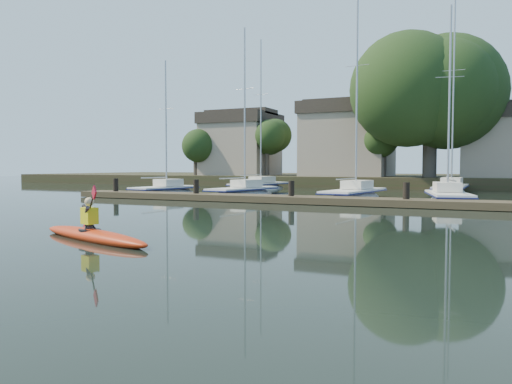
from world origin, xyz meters
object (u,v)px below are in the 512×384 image
at_px(sailboat_0, 165,197).
at_px(sailboat_5, 259,192).
at_px(sailboat_6, 451,196).
at_px(sailboat_2, 354,202).
at_px(sailboat_3, 448,206).
at_px(sailboat_1, 243,198).
at_px(dock, 346,201).
at_px(kayak, 92,233).

distance_m(sailboat_0, sailboat_5, 9.69).
bearing_deg(sailboat_6, sailboat_2, -117.69).
bearing_deg(sailboat_3, sailboat_5, 136.99).
bearing_deg(sailboat_2, sailboat_6, 67.40).
distance_m(sailboat_1, sailboat_2, 7.64).
distance_m(dock, sailboat_2, 4.84).
distance_m(sailboat_0, sailboat_3, 18.82).
bearing_deg(sailboat_5, kayak, -66.47).
height_order(sailboat_3, sailboat_5, sailboat_5).
relative_size(kayak, sailboat_6, 0.33).
bearing_deg(sailboat_6, sailboat_1, -143.88).
bearing_deg(sailboat_0, sailboat_6, 34.79).
xyz_separation_m(kayak, sailboat_1, (-5.25, 19.85, -0.36)).
bearing_deg(sailboat_6, sailboat_3, -85.92).
bearing_deg(sailboat_5, sailboat_1, -64.85).
bearing_deg(sailboat_2, sailboat_5, 146.80).
distance_m(dock, sailboat_1, 9.71).
bearing_deg(sailboat_6, kayak, -102.86).
distance_m(sailboat_2, sailboat_5, 13.30).
height_order(kayak, sailboat_6, sailboat_6).
height_order(kayak, sailboat_2, sailboat_2).
relative_size(sailboat_2, sailboat_6, 0.91).
xyz_separation_m(dock, sailboat_6, (4.24, 13.62, -0.38)).
bearing_deg(sailboat_3, dock, -152.80).
height_order(sailboat_2, sailboat_5, sailboat_2).
height_order(dock, sailboat_6, sailboat_6).
bearing_deg(sailboat_0, sailboat_3, 6.34).
bearing_deg(sailboat_3, sailboat_1, 163.21).
height_order(sailboat_3, sailboat_6, sailboat_6).
bearing_deg(sailboat_0, kayak, -52.34).
height_order(dock, sailboat_1, sailboat_1).
distance_m(kayak, dock, 15.22).
bearing_deg(dock, sailboat_3, 38.76).
xyz_separation_m(sailboat_0, sailboat_6, (18.39, 9.47, -0.00)).
height_order(sailboat_0, sailboat_3, sailboat_3).
xyz_separation_m(sailboat_3, sailboat_6, (-0.43, 9.86, -0.00)).
height_order(kayak, dock, kayak).
height_order(dock, sailboat_2, sailboat_2).
bearing_deg(sailboat_1, sailboat_5, 115.42).
bearing_deg(sailboat_3, sailboat_0, 167.24).
height_order(dock, sailboat_5, sailboat_5).
xyz_separation_m(dock, sailboat_1, (-8.35, 4.95, -0.37)).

